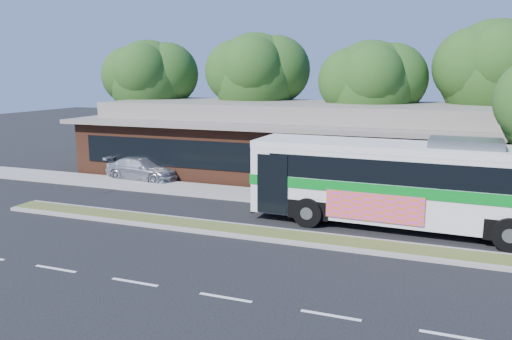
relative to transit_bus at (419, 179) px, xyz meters
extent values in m
plane|color=black|center=(-4.67, -3.52, -2.09)|extent=(120.00, 120.00, 0.00)
cube|color=#404C20|center=(-4.67, -2.92, -2.02)|extent=(26.00, 1.10, 0.15)
cube|color=gray|center=(-4.67, 2.88, -2.03)|extent=(44.00, 2.60, 0.12)
cube|color=black|center=(-22.67, 6.48, -2.09)|extent=(14.00, 12.00, 0.01)
cube|color=#572C1B|center=(-4.67, 9.48, -0.49)|extent=(32.00, 10.00, 3.20)
cube|color=gray|center=(-4.67, 9.48, 1.23)|extent=(33.20, 11.20, 0.24)
cube|color=gray|center=(-4.67, 9.48, 1.86)|extent=(30.00, 8.00, 1.00)
cube|color=black|center=(-4.67, 4.45, -0.39)|extent=(30.00, 0.06, 1.60)
cylinder|color=black|center=(-19.67, 11.48, -0.10)|extent=(0.44, 0.44, 3.99)
sphere|color=#174216|center=(-19.67, 11.48, 3.64)|extent=(5.80, 5.80, 5.80)
sphere|color=#174216|center=(-18.36, 11.91, 4.10)|extent=(4.52, 4.52, 4.52)
cylinder|color=black|center=(-11.67, 12.48, 0.01)|extent=(0.44, 0.44, 4.20)
sphere|color=#174216|center=(-11.67, 12.48, 3.91)|extent=(6.00, 6.00, 6.00)
sphere|color=#174216|center=(-10.32, 12.93, 4.39)|extent=(4.68, 4.68, 4.68)
cylinder|color=black|center=(-3.67, 11.48, -0.20)|extent=(0.44, 0.44, 3.78)
sphere|color=#174216|center=(-3.67, 11.48, 3.37)|extent=(5.60, 5.60, 5.60)
sphere|color=#174216|center=(-2.41, 11.90, 3.82)|extent=(4.37, 4.37, 4.37)
cylinder|color=black|center=(3.33, 12.48, 0.11)|extent=(0.44, 0.44, 4.41)
sphere|color=#174216|center=(3.33, 12.48, 4.18)|extent=(6.20, 6.20, 6.20)
cube|color=silver|center=(-0.06, 0.00, -0.19)|extent=(13.39, 3.29, 3.06)
cube|color=black|center=(0.27, -0.01, 0.43)|extent=(12.33, 3.31, 0.92)
cube|color=silver|center=(-0.06, 0.00, 1.21)|extent=(13.41, 3.32, 0.29)
cube|color=#05791D|center=(-0.06, 0.00, -0.28)|extent=(13.46, 3.36, 0.42)
cube|color=black|center=(-6.73, 0.24, 0.18)|extent=(0.15, 2.49, 1.90)
cube|color=#DA4092|center=(-1.55, -1.40, -0.98)|extent=(3.77, 0.19, 1.11)
cube|color=slate|center=(1.60, -0.05, 1.50)|extent=(2.72, 1.87, 0.33)
cylinder|color=black|center=(-4.21, -1.24, -1.48)|extent=(1.23, 0.44, 1.22)
cylinder|color=black|center=(-4.11, 1.54, -1.48)|extent=(1.23, 0.44, 1.22)
cylinder|color=black|center=(3.21, -1.50, -1.48)|extent=(1.23, 0.44, 1.22)
cylinder|color=black|center=(3.31, 1.28, -1.48)|extent=(1.23, 0.44, 1.22)
imported|color=#B9BAC1|center=(-15.75, 4.28, -1.42)|extent=(4.78, 2.30, 1.34)
camera|label=1|loc=(0.74, -20.48, 4.10)|focal=35.00mm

